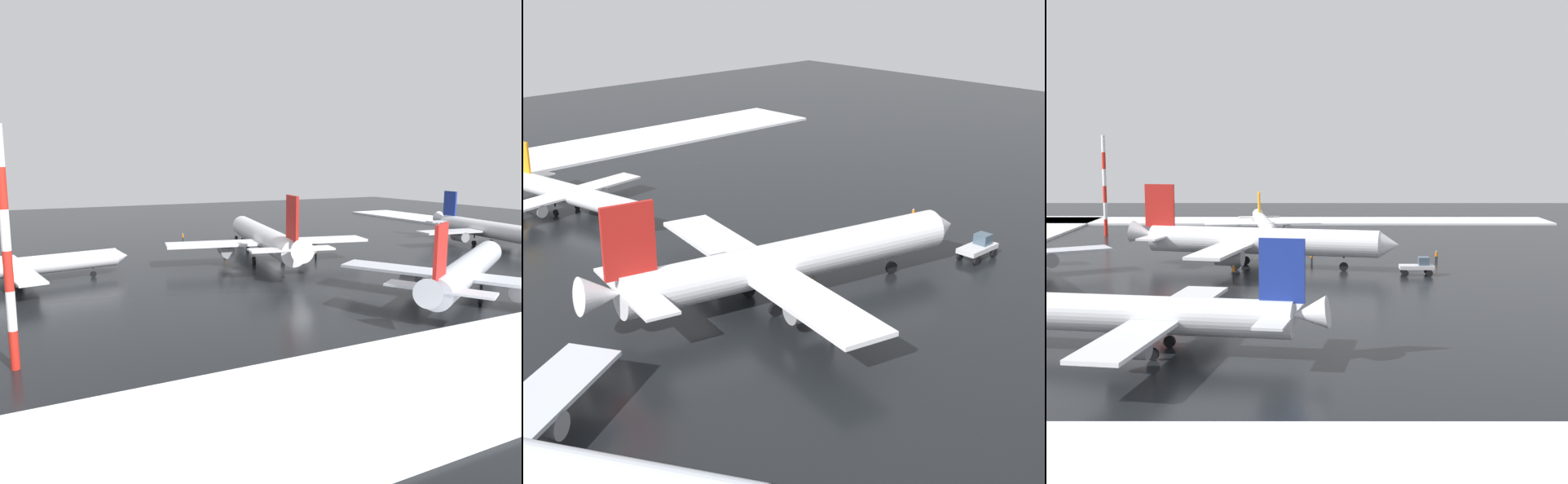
{
  "view_description": "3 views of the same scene",
  "coord_description": "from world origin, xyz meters",
  "views": [
    {
      "loc": [
        -41.73,
        -75.92,
        16.02
      ],
      "look_at": [
        -4.54,
        -2.75,
        3.31
      ],
      "focal_mm": 35.0,
      "sensor_mm": 36.0,
      "label": 1
    },
    {
      "loc": [
        44.88,
        -48.95,
        30.53
      ],
      "look_at": [
        -5.65,
        -0.24,
        4.67
      ],
      "focal_mm": 55.0,
      "sensor_mm": 36.0,
      "label": 2
    },
    {
      "loc": [
        108.66,
        5.05,
        18.17
      ],
      "look_at": [
        -0.78,
        4.95,
        4.07
      ],
      "focal_mm": 55.0,
      "sensor_mm": 36.0,
      "label": 3
    }
  ],
  "objects": [
    {
      "name": "ground_crew_by_nose_gear",
      "position": [
        -8.98,
        24.2,
        0.97
      ],
      "size": [
        0.36,
        0.36,
        1.71
      ],
      "rotation": [
        0.0,
        0.0,
        5.64
      ],
      "color": "black",
      "rests_on": "ground_plane"
    },
    {
      "name": "snow_bank_left",
      "position": [
        -67.0,
        0.0,
        0.21
      ],
      "size": [
        14.0,
        116.0,
        0.42
      ],
      "primitive_type": "cube",
      "color": "white",
      "rests_on": "ground_plane"
    },
    {
      "name": "airplane_parked_portside",
      "position": [
        -39.27,
        -3.2,
        2.6
      ],
      "size": [
        26.44,
        22.05,
        7.86
      ],
      "rotation": [
        0.0,
        0.0,
        0.15
      ],
      "color": "white",
      "rests_on": "ground_plane"
    },
    {
      "name": "snow_bank_right",
      "position": [
        67.0,
        0.0,
        0.21
      ],
      "size": [
        14.0,
        116.0,
        0.42
      ],
      "primitive_type": "cube",
      "color": "white",
      "rests_on": "ground_plane"
    },
    {
      "name": "airplane_parked_starboard",
      "position": [
        42.0,
        -9.48,
        3.35
      ],
      "size": [
        28.44,
        34.08,
        10.14
      ],
      "rotation": [
        0.0,
        0.0,
        4.55
      ],
      "color": "silver",
      "rests_on": "ground_plane"
    },
    {
      "name": "ground_crew_near_tug",
      "position": [
        4.88,
        -4.79,
        0.97
      ],
      "size": [
        0.36,
        0.36,
        1.71
      ],
      "rotation": [
        0.0,
        0.0,
        1.61
      ],
      "color": "black",
      "rests_on": "ground_plane"
    },
    {
      "name": "ground_crew_mid_apron",
      "position": [
        -7.43,
        5.6,
        0.97
      ],
      "size": [
        0.36,
        0.36,
        1.71
      ],
      "rotation": [
        0.0,
        0.0,
        2.09
      ],
      "color": "black",
      "rests_on": "ground_plane"
    },
    {
      "name": "ground_plane",
      "position": [
        0.0,
        0.0,
        0.0
      ],
      "size": [
        240.0,
        240.0,
        0.0
      ],
      "primitive_type": "plane",
      "color": "black"
    },
    {
      "name": "airplane_distant_tail",
      "position": [
        -3.55,
        -2.26,
        3.88
      ],
      "size": [
        32.83,
        39.19,
        11.73
      ],
      "rotation": [
        0.0,
        0.0,
        1.35
      ],
      "color": "white",
      "rests_on": "ground_plane"
    },
    {
      "name": "antenna_mast",
      "position": [
        -41.74,
        -33.31,
        9.46
      ],
      "size": [
        0.7,
        0.7,
        18.93
      ],
      "color": "red",
      "rests_on": "ground_plane"
    },
    {
      "name": "pushback_tug",
      "position": [
        2.82,
        19.9,
        1.28
      ],
      "size": [
        2.32,
        4.61,
        2.5
      ],
      "rotation": [
        0.0,
        0.0,
        1.57
      ],
      "color": "silver",
      "rests_on": "ground_plane"
    }
  ]
}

